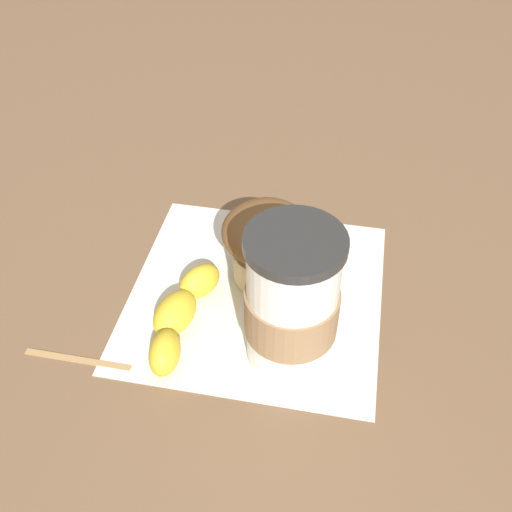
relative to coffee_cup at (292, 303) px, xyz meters
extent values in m
plane|color=brown|center=(0.06, -0.06, -0.07)|extent=(3.00, 3.00, 0.00)
cube|color=white|center=(0.06, -0.06, -0.07)|extent=(0.32, 0.32, 0.00)
cylinder|color=white|center=(0.00, 0.00, 0.00)|extent=(0.08, 0.08, 0.14)
cylinder|color=#2D2D2D|center=(0.00, 0.00, 0.07)|extent=(0.09, 0.09, 0.01)
cylinder|color=#997551|center=(0.00, 0.00, -0.01)|extent=(0.09, 0.09, 0.05)
cylinder|color=beige|center=(0.06, -0.09, -0.05)|extent=(0.07, 0.07, 0.04)
ellipsoid|color=brown|center=(0.06, -0.09, -0.01)|extent=(0.10, 0.10, 0.05)
ellipsoid|color=gold|center=(0.12, -0.04, -0.05)|extent=(0.05, 0.06, 0.04)
ellipsoid|color=gold|center=(0.12, 0.01, -0.05)|extent=(0.04, 0.06, 0.04)
ellipsoid|color=gold|center=(0.11, 0.06, -0.05)|extent=(0.04, 0.06, 0.04)
cube|color=tan|center=(0.19, 0.08, -0.07)|extent=(0.11, 0.03, 0.00)
camera|label=1|loc=(-0.11, 0.35, 0.41)|focal=42.00mm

